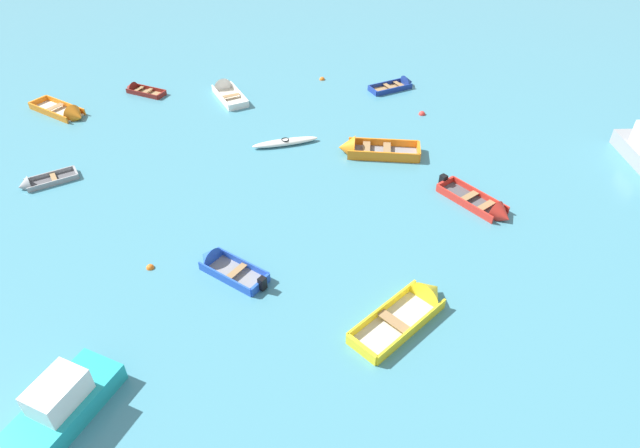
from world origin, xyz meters
TOP-DOWN VIEW (x-y plane):
  - kayak_white_far_left at (-1.71, 27.08)m, footprint 3.61×1.44m
  - rowboat_grey_outer_left at (-13.60, 23.45)m, footprint 2.77×2.13m
  - rowboat_orange_foreground_center at (-14.39, 30.61)m, footprint 4.00×3.24m
  - rowboat_red_back_row_center at (7.56, 20.95)m, footprint 3.14×3.63m
  - rowboat_maroon_distant_center at (-11.24, 33.93)m, footprint 2.86×1.98m
  - motor_launch_turquoise_far_right at (-8.24, 10.24)m, footprint 3.53×5.22m
  - rowboat_blue_cluster_inner at (-3.99, 17.46)m, footprint 3.12×2.67m
  - rowboat_deep_blue_back_row_right at (5.48, 34.30)m, footprint 3.17×2.25m
  - rowboat_yellow_center at (3.45, 15.15)m, footprint 4.05×3.90m
  - rowboat_white_midfield_left at (-5.67, 33.62)m, footprint 2.66×3.79m
  - rowboat_orange_back_row_left at (2.39, 26.11)m, footprint 4.34×1.87m
  - mooring_buoy_outer_edge at (0.47, 35.51)m, footprint 0.36×0.36m
  - mooring_buoy_between_boats_left at (6.21, 30.44)m, footprint 0.40×0.40m
  - mooring_buoy_near_foreground at (-6.81, 17.50)m, footprint 0.32×0.32m

SIDE VIEW (x-z plane):
  - mooring_buoy_outer_edge at x=0.47m, z-range -0.18..0.18m
  - mooring_buoy_between_boats_left at x=6.21m, z-range -0.20..0.20m
  - mooring_buoy_near_foreground at x=-6.81m, z-range -0.16..0.16m
  - rowboat_grey_outer_left at x=-13.60m, z-range -0.32..0.56m
  - rowboat_maroon_distant_center at x=-11.24m, z-range -0.29..0.55m
  - rowboat_deep_blue_back_row_right at x=5.48m, z-range -0.35..0.65m
  - kayak_white_far_left at x=-1.71m, z-range -0.01..0.33m
  - rowboat_red_back_row_center at x=7.56m, z-range -0.37..0.72m
  - rowboat_blue_cluster_inner at x=-3.99m, z-range -0.34..0.70m
  - rowboat_orange_foreground_center at x=-14.39m, z-range -0.41..0.76m
  - rowboat_white_midfield_left at x=-5.67m, z-range -0.40..0.77m
  - rowboat_yellow_center at x=3.45m, z-range -0.45..0.85m
  - rowboat_orange_back_row_left at x=2.39m, z-range -0.42..0.89m
  - motor_launch_turquoise_far_right at x=-8.24m, z-range -0.41..1.40m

